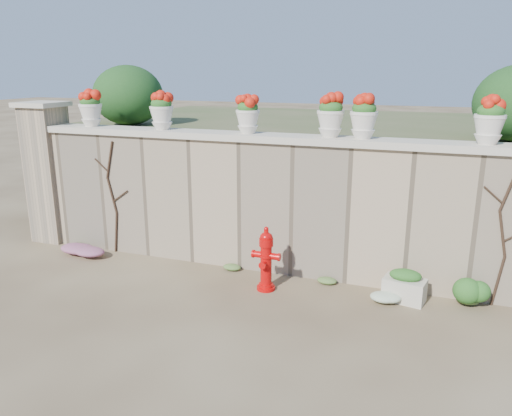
% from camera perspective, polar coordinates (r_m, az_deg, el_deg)
% --- Properties ---
extents(ground, '(80.00, 80.00, 0.00)m').
position_cam_1_polar(ground, '(6.42, -3.81, -12.56)').
color(ground, '#4E3B27').
rests_on(ground, ground).
extents(stone_wall, '(8.00, 0.40, 2.00)m').
position_cam_1_polar(stone_wall, '(7.61, 1.49, 0.17)').
color(stone_wall, '#9C8668').
rests_on(stone_wall, ground).
extents(wall_cap, '(8.10, 0.52, 0.10)m').
position_cam_1_polar(wall_cap, '(7.40, 1.55, 8.03)').
color(wall_cap, beige).
rests_on(wall_cap, stone_wall).
extents(gate_pillar, '(0.72, 0.72, 2.48)m').
position_cam_1_polar(gate_pillar, '(9.67, -22.57, 3.86)').
color(gate_pillar, '#9C8668').
rests_on(gate_pillar, ground).
extents(raised_fill, '(9.00, 6.00, 2.00)m').
position_cam_1_polar(raised_fill, '(10.62, 7.01, 4.49)').
color(raised_fill, '#384C23').
rests_on(raised_fill, ground).
extents(back_shrub_left, '(1.30, 1.30, 1.10)m').
position_cam_1_polar(back_shrub_left, '(9.87, -14.41, 12.37)').
color(back_shrub_left, '#143814').
rests_on(back_shrub_left, raised_fill).
extents(vine_left, '(0.60, 0.04, 1.91)m').
position_cam_1_polar(vine_left, '(8.63, -16.07, 1.35)').
color(vine_left, black).
rests_on(vine_left, ground).
extents(vine_right, '(0.60, 0.04, 1.91)m').
position_cam_1_polar(vine_right, '(7.10, 26.42, -2.73)').
color(vine_right, black).
rests_on(vine_right, ground).
extents(fire_hydrant, '(0.40, 0.28, 0.93)m').
position_cam_1_polar(fire_hydrant, '(7.01, 1.16, -5.81)').
color(fire_hydrant, '#BB0707').
rests_on(fire_hydrant, ground).
extents(planter_box, '(0.59, 0.41, 0.45)m').
position_cam_1_polar(planter_box, '(7.07, 16.61, -8.57)').
color(planter_box, beige).
rests_on(planter_box, ground).
extents(green_shrub, '(0.56, 0.51, 0.54)m').
position_cam_1_polar(green_shrub, '(7.15, 23.59, -8.46)').
color(green_shrub, '#1E5119').
rests_on(green_shrub, ground).
extents(magenta_clump, '(0.91, 0.61, 0.24)m').
position_cam_1_polar(magenta_clump, '(8.89, -19.06, -4.36)').
color(magenta_clump, '#C12699').
rests_on(magenta_clump, ground).
extents(white_flowers, '(0.55, 0.44, 0.20)m').
position_cam_1_polar(white_flowers, '(7.00, 14.78, -9.66)').
color(white_flowers, white).
rests_on(white_flowers, ground).
extents(urn_pot_0, '(0.38, 0.38, 0.60)m').
position_cam_1_polar(urn_pot_0, '(8.87, -18.40, 10.75)').
color(urn_pot_0, silver).
rests_on(urn_pot_0, wall_cap).
extents(urn_pot_1, '(0.37, 0.37, 0.59)m').
position_cam_1_polar(urn_pot_1, '(8.11, -10.74, 10.84)').
color(urn_pot_1, silver).
rests_on(urn_pot_1, wall_cap).
extents(urn_pot_2, '(0.35, 0.35, 0.56)m').
position_cam_1_polar(urn_pot_2, '(7.48, -0.95, 10.61)').
color(urn_pot_2, silver).
rests_on(urn_pot_2, wall_cap).
extents(urn_pot_3, '(0.38, 0.38, 0.60)m').
position_cam_1_polar(urn_pot_3, '(7.14, 8.52, 10.36)').
color(urn_pot_3, silver).
rests_on(urn_pot_3, wall_cap).
extents(urn_pot_4, '(0.38, 0.38, 0.59)m').
position_cam_1_polar(urn_pot_4, '(7.06, 12.21, 10.12)').
color(urn_pot_4, silver).
rests_on(urn_pot_4, wall_cap).
extents(urn_pot_5, '(0.38, 0.38, 0.60)m').
position_cam_1_polar(urn_pot_5, '(7.02, 25.14, 9.02)').
color(urn_pot_5, silver).
rests_on(urn_pot_5, wall_cap).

